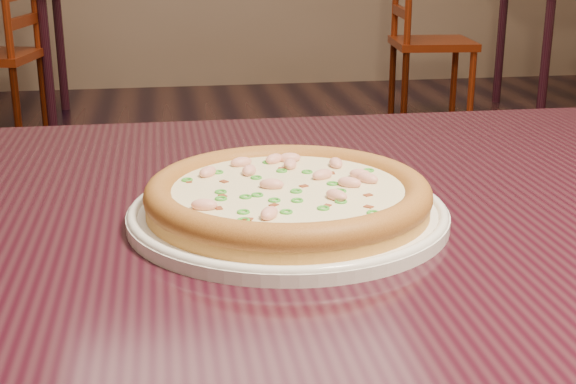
{
  "coord_description": "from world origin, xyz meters",
  "views": [
    {
      "loc": [
        -0.38,
        -0.97,
        1.02
      ],
      "look_at": [
        -0.27,
        -0.24,
        0.78
      ],
      "focal_mm": 50.0,
      "sensor_mm": 36.0,
      "label": 1
    }
  ],
  "objects": [
    {
      "name": "plate",
      "position": [
        -0.27,
        -0.24,
        0.76
      ],
      "size": [
        0.31,
        0.31,
        0.02
      ],
      "color": "white",
      "rests_on": "hero_table"
    },
    {
      "name": "chair_b",
      "position": [
        -1.16,
        3.13,
        0.44
      ],
      "size": [
        0.5,
        0.5,
        0.95
      ],
      "color": "#5A1D09",
      "rests_on": "ground"
    },
    {
      "name": "pizza",
      "position": [
        -0.27,
        -0.24,
        0.78
      ],
      "size": [
        0.28,
        0.28,
        0.03
      ],
      "color": "#CA9347",
      "rests_on": "plate"
    },
    {
      "name": "hero_table",
      "position": [
        -0.15,
        -0.19,
        0.65
      ],
      "size": [
        1.2,
        0.8,
        0.75
      ],
      "color": "black",
      "rests_on": "ground"
    },
    {
      "name": "chair_c",
      "position": [
        1.03,
        3.26,
        0.44
      ],
      "size": [
        0.46,
        0.46,
        0.95
      ],
      "color": "#5A1D09",
      "rests_on": "ground"
    }
  ]
}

